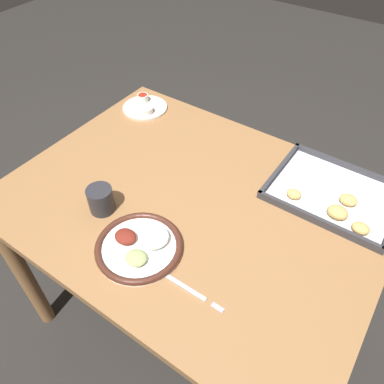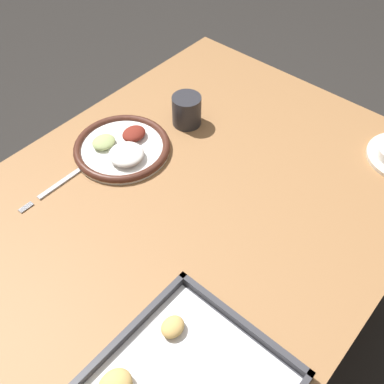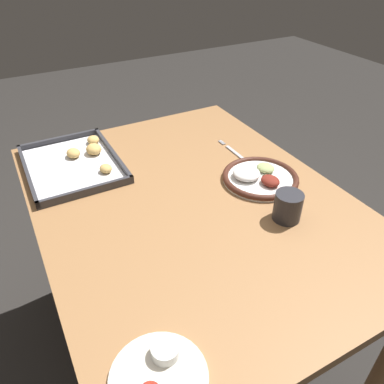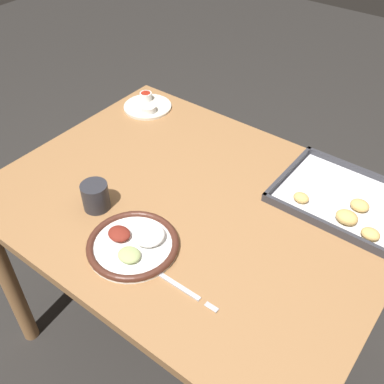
{
  "view_description": "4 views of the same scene",
  "coord_description": "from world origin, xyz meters",
  "views": [
    {
      "loc": [
        0.47,
        -0.68,
        1.64
      ],
      "look_at": [
        -0.0,
        0.0,
        0.8
      ],
      "focal_mm": 35.0,
      "sensor_mm": 36.0,
      "label": 1
    },
    {
      "loc": [
        0.51,
        0.45,
        1.57
      ],
      "look_at": [
        -0.0,
        0.0,
        0.8
      ],
      "focal_mm": 42.0,
      "sensor_mm": 36.0,
      "label": 2
    },
    {
      "loc": [
        -0.81,
        0.43,
        1.46
      ],
      "look_at": [
        -0.0,
        0.0,
        0.8
      ],
      "focal_mm": 35.0,
      "sensor_mm": 36.0,
      "label": 3
    },
    {
      "loc": [
        0.6,
        -0.79,
        1.69
      ],
      "look_at": [
        -0.0,
        0.0,
        0.8
      ],
      "focal_mm": 42.0,
      "sensor_mm": 36.0,
      "label": 4
    }
  ],
  "objects": [
    {
      "name": "saucer_plate",
      "position": [
        -0.46,
        0.32,
        0.78
      ],
      "size": [
        0.19,
        0.19,
        0.04
      ],
      "color": "beige",
      "rests_on": "dining_table"
    },
    {
      "name": "ground_plane",
      "position": [
        0.0,
        0.0,
        0.0
      ],
      "size": [
        8.0,
        8.0,
        0.0
      ],
      "primitive_type": "plane",
      "color": "#282623"
    },
    {
      "name": "dinner_plate",
      "position": [
        -0.01,
        -0.25,
        0.78
      ],
      "size": [
        0.25,
        0.25,
        0.04
      ],
      "color": "white",
      "rests_on": "dining_table"
    },
    {
      "name": "dining_table",
      "position": [
        0.0,
        0.0,
        0.66
      ],
      "size": [
        1.18,
        0.9,
        0.77
      ],
      "color": "olive",
      "rests_on": "ground_plane"
    },
    {
      "name": "fork",
      "position": [
        0.16,
        -0.28,
        0.77
      ],
      "size": [
        0.22,
        0.01,
        0.0
      ],
      "rotation": [
        0.0,
        0.0,
        0.0
      ],
      "color": "#B2B2B7",
      "rests_on": "dining_table"
    },
    {
      "name": "baking_tray",
      "position": [
        0.37,
        0.26,
        0.78
      ],
      "size": [
        0.4,
        0.3,
        0.04
      ],
      "color": "#333338",
      "rests_on": "dining_table"
    },
    {
      "name": "drinking_cup",
      "position": [
        -0.21,
        -0.2,
        0.81
      ],
      "size": [
        0.08,
        0.08,
        0.08
      ],
      "color": "#28282D",
      "rests_on": "dining_table"
    }
  ]
}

